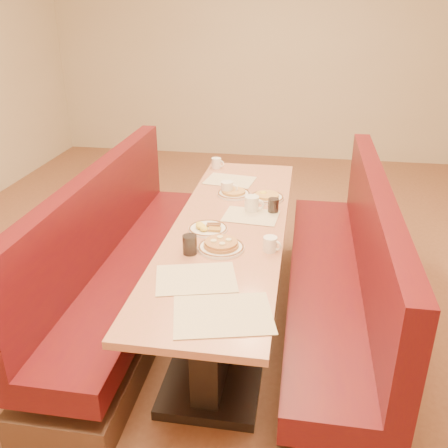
% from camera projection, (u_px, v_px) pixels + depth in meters
% --- Properties ---
extents(ground, '(8.00, 8.00, 0.00)m').
position_uv_depth(ground, '(229.00, 322.00, 3.47)').
color(ground, '#9E6647').
rests_on(ground, ground).
extents(room_envelope, '(6.04, 8.04, 2.82)m').
position_uv_depth(room_envelope, '(231.00, 23.00, 2.66)').
color(room_envelope, beige).
rests_on(room_envelope, ground).
extents(diner_table, '(0.70, 2.50, 0.75)m').
position_uv_depth(diner_table, '(229.00, 276.00, 3.31)').
color(diner_table, black).
rests_on(diner_table, ground).
extents(booth_left, '(0.55, 2.50, 1.05)m').
position_uv_depth(booth_left, '(124.00, 268.00, 3.42)').
color(booth_left, '#4C3326').
rests_on(booth_left, ground).
extents(booth_right, '(0.55, 2.50, 1.05)m').
position_uv_depth(booth_right, '(342.00, 287.00, 3.21)').
color(booth_right, '#4C3326').
rests_on(booth_right, ground).
extents(placemat_near_left, '(0.47, 0.40, 0.00)m').
position_uv_depth(placemat_near_left, '(196.00, 278.00, 2.54)').
color(placemat_near_left, beige).
rests_on(placemat_near_left, diner_table).
extents(placemat_near_right, '(0.51, 0.43, 0.00)m').
position_uv_depth(placemat_near_right, '(223.00, 314.00, 2.26)').
color(placemat_near_right, beige).
rests_on(placemat_near_right, diner_table).
extents(placemat_far_left, '(0.40, 0.33, 0.00)m').
position_uv_depth(placemat_far_left, '(230.00, 180.00, 3.89)').
color(placemat_far_left, beige).
rests_on(placemat_far_left, diner_table).
extents(placemat_far_right, '(0.37, 0.29, 0.00)m').
position_uv_depth(placemat_far_right, '(251.00, 216.00, 3.26)').
color(placemat_far_right, beige).
rests_on(placemat_far_right, diner_table).
extents(pancake_plate, '(0.27, 0.27, 0.06)m').
position_uv_depth(pancake_plate, '(221.00, 246.00, 2.84)').
color(pancake_plate, white).
rests_on(pancake_plate, diner_table).
extents(eggs_plate, '(0.24, 0.24, 0.05)m').
position_uv_depth(eggs_plate, '(207.00, 228.00, 3.07)').
color(eggs_plate, white).
rests_on(eggs_plate, diner_table).
extents(extra_plate_mid, '(0.24, 0.24, 0.05)m').
position_uv_depth(extra_plate_mid, '(267.00, 197.00, 3.54)').
color(extra_plate_mid, white).
rests_on(extra_plate_mid, diner_table).
extents(extra_plate_far, '(0.24, 0.24, 0.05)m').
position_uv_depth(extra_plate_far, '(234.00, 193.00, 3.61)').
color(extra_plate_far, white).
rests_on(extra_plate_far, diner_table).
extents(coffee_mug_a, '(0.11, 0.08, 0.09)m').
position_uv_depth(coffee_mug_a, '(271.00, 244.00, 2.81)').
color(coffee_mug_a, white).
rests_on(coffee_mug_a, diner_table).
extents(coffee_mug_b, '(0.13, 0.09, 0.10)m').
position_uv_depth(coffee_mug_b, '(228.00, 188.00, 3.61)').
color(coffee_mug_b, white).
rests_on(coffee_mug_b, diner_table).
extents(coffee_mug_c, '(0.14, 0.10, 0.10)m').
position_uv_depth(coffee_mug_c, '(252.00, 203.00, 3.33)').
color(coffee_mug_c, white).
rests_on(coffee_mug_c, diner_table).
extents(coffee_mug_d, '(0.11, 0.08, 0.09)m').
position_uv_depth(coffee_mug_d, '(217.00, 163.00, 4.16)').
color(coffee_mug_d, white).
rests_on(coffee_mug_d, diner_table).
extents(soda_tumbler_near, '(0.08, 0.08, 0.11)m').
position_uv_depth(soda_tumbler_near, '(190.00, 245.00, 2.78)').
color(soda_tumbler_near, black).
rests_on(soda_tumbler_near, diner_table).
extents(soda_tumbler_mid, '(0.07, 0.07, 0.10)m').
position_uv_depth(soda_tumbler_mid, '(273.00, 206.00, 3.31)').
color(soda_tumbler_mid, black).
rests_on(soda_tumbler_mid, diner_table).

